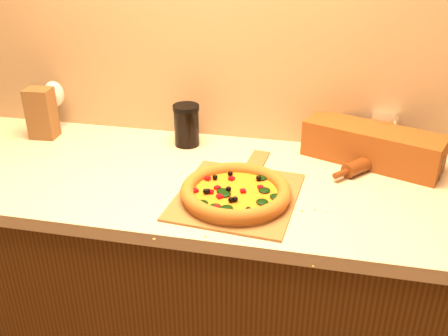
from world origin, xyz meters
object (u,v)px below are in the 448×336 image
(rolling_pin, at_px, (371,162))
(coffee_canister, at_px, (382,134))
(pizza, at_px, (236,192))
(dark_jar, at_px, (187,125))
(wine_glass, at_px, (54,95))
(pepper_grinder, at_px, (433,165))
(pizza_peel, at_px, (238,194))

(rolling_pin, xyz_separation_m, coffee_canister, (0.04, 0.13, 0.05))
(pizza, xyz_separation_m, dark_jar, (-0.24, 0.35, 0.05))
(pizza, distance_m, dark_jar, 0.43)
(rolling_pin, distance_m, wine_glass, 1.16)
(pepper_grinder, xyz_separation_m, dark_jar, (-0.81, 0.08, 0.03))
(rolling_pin, xyz_separation_m, wine_glass, (-1.15, 0.10, 0.11))
(coffee_canister, bearing_deg, dark_jar, -173.58)
(dark_jar, bearing_deg, pepper_grinder, -5.96)
(coffee_canister, xyz_separation_m, wine_glass, (-1.19, -0.03, 0.06))
(pizza_peel, height_order, pepper_grinder, pepper_grinder)
(pizza, distance_m, rolling_pin, 0.48)
(pepper_grinder, bearing_deg, wine_glass, 174.55)
(pizza, relative_size, dark_jar, 2.14)
(rolling_pin, bearing_deg, pizza_peel, -146.04)
(pepper_grinder, bearing_deg, pizza_peel, -157.87)
(pizza_peel, xyz_separation_m, wine_glass, (-0.77, 0.36, 0.13))
(rolling_pin, xyz_separation_m, dark_jar, (-0.63, 0.06, 0.05))
(pizza_peel, relative_size, pizza, 1.65)
(pepper_grinder, relative_size, rolling_pin, 0.39)
(pizza, distance_m, wine_glass, 0.87)
(pizza, xyz_separation_m, wine_glass, (-0.77, 0.39, 0.10))
(coffee_canister, bearing_deg, pepper_grinder, -47.89)
(pizza_peel, bearing_deg, pizza, -87.07)
(pizza, height_order, pepper_grinder, pepper_grinder)
(pizza, relative_size, rolling_pin, 1.18)
(pizza_peel, bearing_deg, pepper_grinder, 27.15)
(pizza, bearing_deg, coffee_canister, 45.15)
(wine_glass, bearing_deg, pepper_grinder, -5.45)
(rolling_pin, distance_m, dark_jar, 0.63)
(coffee_canister, distance_m, dark_jar, 0.67)
(coffee_canister, relative_size, wine_glass, 0.71)
(coffee_canister, bearing_deg, pizza, -134.85)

